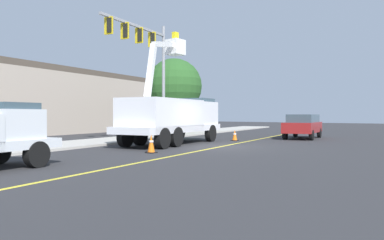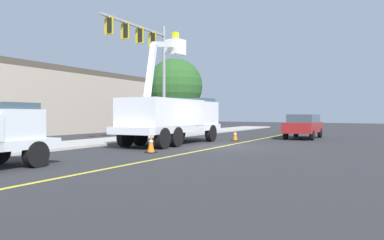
{
  "view_description": "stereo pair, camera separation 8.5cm",
  "coord_description": "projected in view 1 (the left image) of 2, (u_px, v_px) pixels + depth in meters",
  "views": [
    {
      "loc": [
        -16.44,
        -10.61,
        1.68
      ],
      "look_at": [
        -1.01,
        1.09,
        1.4
      ],
      "focal_mm": 35.1,
      "sensor_mm": 36.0,
      "label": 1
    },
    {
      "loc": [
        -16.39,
        -10.68,
        1.68
      ],
      "look_at": [
        -1.01,
        1.09,
        1.4
      ],
      "focal_mm": 35.1,
      "sensor_mm": 36.0,
      "label": 2
    }
  ],
  "objects": [
    {
      "name": "lane_centre_stripe",
      "position": [
        220.0,
        147.0,
        19.54
      ],
      "size": [
        49.28,
        8.76,
        0.01
      ],
      "primitive_type": "cube",
      "rotation": [
        0.0,
        0.0,
        0.17
      ],
      "color": "yellow",
      "rests_on": "ground"
    },
    {
      "name": "traffic_cone_mid_front",
      "position": [
        151.0,
        144.0,
        16.39
      ],
      "size": [
        0.4,
        0.4,
        0.82
      ],
      "color": "black",
      "rests_on": "ground"
    },
    {
      "name": "sidewalk_far_side",
      "position": [
        107.0,
        141.0,
        23.0
      ],
      "size": [
        59.72,
        13.87,
        0.12
      ],
      "primitive_type": "cube",
      "rotation": [
        0.0,
        0.0,
        0.17
      ],
      "color": "#B2ADA3",
      "rests_on": "ground"
    },
    {
      "name": "commercial_building_backdrop",
      "position": [
        22.0,
        101.0,
        31.5
      ],
      "size": [
        27.29,
        11.8,
        5.71
      ],
      "color": "#A89989",
      "rests_on": "ground"
    },
    {
      "name": "utility_bucket_truck",
      "position": [
        173.0,
        116.0,
        21.41
      ],
      "size": [
        8.51,
        3.87,
        6.59
      ],
      "color": "white",
      "rests_on": "ground"
    },
    {
      "name": "traffic_cone_mid_rear",
      "position": [
        235.0,
        135.0,
        24.05
      ],
      "size": [
        0.4,
        0.4,
        0.71
      ],
      "color": "black",
      "rests_on": "ground"
    },
    {
      "name": "traffic_signal_mast",
      "position": [
        146.0,
        52.0,
        24.88
      ],
      "size": [
        6.79,
        1.43,
        8.02
      ],
      "color": "gray",
      "rests_on": "ground"
    },
    {
      "name": "ground",
      "position": [
        220.0,
        147.0,
        19.54
      ],
      "size": [
        120.0,
        120.0,
        0.0
      ],
      "primitive_type": "plane",
      "color": "#2D2D30"
    },
    {
      "name": "street_tree_right",
      "position": [
        174.0,
        86.0,
        31.43
      ],
      "size": [
        4.67,
        4.67,
        6.38
      ],
      "color": "brown",
      "rests_on": "ground"
    },
    {
      "name": "passing_minivan",
      "position": [
        303.0,
        125.0,
        26.27
      ],
      "size": [
        5.06,
        2.7,
        1.69
      ],
      "color": "maroon",
      "rests_on": "ground"
    }
  ]
}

